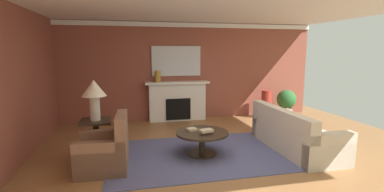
% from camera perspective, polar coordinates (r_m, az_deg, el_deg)
% --- Properties ---
extents(ground_plane, '(9.15, 9.15, 0.00)m').
position_cam_1_polar(ground_plane, '(5.42, 6.20, -12.20)').
color(ground_plane, olive).
extents(wall_fireplace, '(7.64, 0.12, 2.76)m').
position_cam_1_polar(wall_fireplace, '(8.14, -0.99, 5.02)').
color(wall_fireplace, brown).
rests_on(wall_fireplace, ground_plane).
extents(wall_window, '(0.12, 6.85, 2.76)m').
position_cam_1_polar(wall_window, '(5.44, -33.30, 1.46)').
color(wall_window, brown).
rests_on(wall_window, ground_plane).
extents(ceiling_panel, '(7.64, 6.85, 0.06)m').
position_cam_1_polar(ceiling_panel, '(5.40, 5.65, 17.91)').
color(ceiling_panel, white).
extents(crown_moulding, '(7.64, 0.08, 0.12)m').
position_cam_1_polar(crown_moulding, '(8.08, -0.90, 14.23)').
color(crown_moulding, white).
extents(area_rug, '(3.50, 2.29, 0.01)m').
position_cam_1_polar(area_rug, '(5.50, 2.02, -11.73)').
color(area_rug, '#4C517A').
rests_on(area_rug, ground_plane).
extents(fireplace, '(1.80, 0.35, 1.12)m').
position_cam_1_polar(fireplace, '(7.98, -2.98, -1.23)').
color(fireplace, white).
rests_on(fireplace, ground_plane).
extents(mantel_mirror, '(1.39, 0.04, 0.84)m').
position_cam_1_polar(mantel_mirror, '(7.98, -3.20, 7.10)').
color(mantel_mirror, silver).
extents(sofa, '(0.91, 2.10, 0.85)m').
position_cam_1_polar(sofa, '(6.01, 19.98, -7.54)').
color(sofa, beige).
rests_on(sofa, ground_plane).
extents(armchair_near_window, '(0.84, 0.84, 0.95)m').
position_cam_1_polar(armchair_near_window, '(4.94, -17.20, -10.90)').
color(armchair_near_window, brown).
rests_on(armchair_near_window, ground_plane).
extents(coffee_table, '(1.00, 1.00, 0.45)m').
position_cam_1_polar(coffee_table, '(5.40, 2.04, -8.46)').
color(coffee_table, '#2D2319').
rests_on(coffee_table, ground_plane).
extents(side_table, '(0.56, 0.56, 0.70)m').
position_cam_1_polar(side_table, '(5.59, -18.84, -7.65)').
color(side_table, '#2D2319').
rests_on(side_table, ground_plane).
extents(table_lamp, '(0.44, 0.44, 0.75)m').
position_cam_1_polar(table_lamp, '(5.41, -19.29, 0.75)').
color(table_lamp, beige).
rests_on(table_lamp, side_table).
extents(vase_tall_corner, '(0.29, 0.29, 0.83)m').
position_cam_1_polar(vase_tall_corner, '(8.57, 14.86, -1.62)').
color(vase_tall_corner, '#9E3328').
rests_on(vase_tall_corner, ground_plane).
extents(vase_mantel_left, '(0.16, 0.16, 0.31)m').
position_cam_1_polar(vase_mantel_left, '(7.76, -6.98, 3.95)').
color(vase_mantel_left, '#B7892D').
rests_on(vase_mantel_left, fireplace).
extents(book_red_cover, '(0.22, 0.20, 0.04)m').
position_cam_1_polar(book_red_cover, '(5.45, -0.07, -6.78)').
color(book_red_cover, tan).
rests_on(book_red_cover, coffee_table).
extents(book_art_folio, '(0.27, 0.21, 0.05)m').
position_cam_1_polar(book_art_folio, '(5.20, 2.88, -7.05)').
color(book_art_folio, tan).
rests_on(book_art_folio, coffee_table).
extents(potted_plant, '(0.56, 0.56, 0.83)m').
position_cam_1_polar(potted_plant, '(8.77, 18.62, -1.02)').
color(potted_plant, '#333333').
rests_on(potted_plant, ground_plane).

